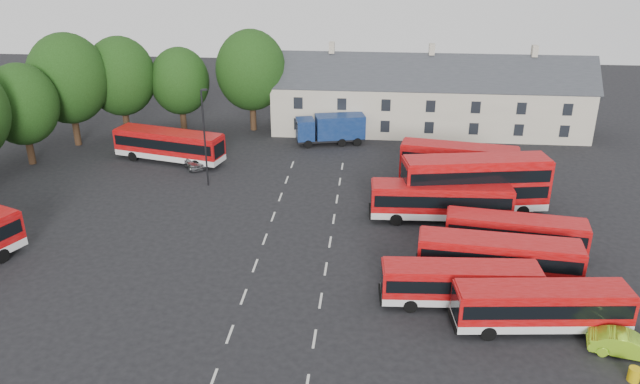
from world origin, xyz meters
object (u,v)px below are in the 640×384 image
Objects in this scene: silver_car at (191,160)px; grit_bin at (634,374)px; box_truck at (331,128)px; bus_row_a at (542,304)px; lamppost at (205,135)px; bus_dd_south at (475,182)px; lime_car at (626,344)px.

silver_car reaches higher than grit_bin.
box_truck is 41.25m from grit_bin.
bus_row_a is 1.15× the size of lamppost.
bus_dd_south is 20.94m from box_truck.
silver_car is at bearing 133.27° from bus_row_a.
lime_car is 36.91m from lamppost.
box_truck reaches higher than lime_car.
bus_row_a is 32.21m from lamppost.
bus_row_a is at bearing -93.51° from bus_dd_south.
lime_car is 5.21× the size of grit_bin.
silver_car reaches higher than lime_car.
lime_car is at bearing -81.26° from bus_dd_south.
bus_dd_south is 19.20m from lime_car.
bus_row_a is 5.93m from grit_bin.
grit_bin is at bearing -39.64° from lamppost.
bus_row_a reaches higher than grit_bin.
lamppost is (-23.38, 3.79, 2.04)m from bus_dd_south.
box_truck is at bearing 108.65° from bus_row_a.
bus_row_a is 4.84m from lime_car.
lime_car is (6.06, -18.10, -2.10)m from bus_dd_south.
lamppost is at bearing -97.77° from silver_car.
grit_bin is at bearing -82.51° from silver_car.
bus_dd_south is 2.93× the size of silver_car.
bus_row_a is 0.85× the size of bus_dd_south.
lamppost reaches higher than grit_bin.
box_truck is at bearing -9.43° from silver_car.
lamppost is at bearing 161.04° from bus_dd_south.
lamppost is at bearing 66.30° from lime_car.
silver_car is 41.77m from lime_car.
lime_car is at bearing -79.93° from silver_car.
box_truck is 1.85× the size of silver_car.
bus_row_a is at bearing -79.06° from box_truck.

